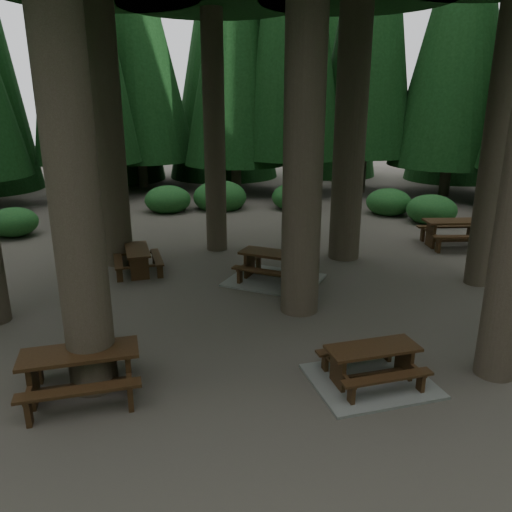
{
  "coord_description": "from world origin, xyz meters",
  "views": [
    {
      "loc": [
        0.0,
        -10.23,
        4.55
      ],
      "look_at": [
        -0.18,
        0.74,
        1.1
      ],
      "focal_mm": 35.0,
      "sensor_mm": 36.0,
      "label": 1
    }
  ],
  "objects_px": {
    "picnic_table_e": "(81,366)",
    "picnic_table_a": "(371,371)",
    "picnic_table_d": "(455,229)",
    "picnic_table_b": "(138,257)",
    "picnic_table_c": "(274,271)"
  },
  "relations": [
    {
      "from": "picnic_table_b",
      "to": "picnic_table_e",
      "type": "height_order",
      "value": "picnic_table_e"
    },
    {
      "from": "picnic_table_c",
      "to": "picnic_table_d",
      "type": "xyz_separation_m",
      "value": [
        5.88,
        3.35,
        0.31
      ]
    },
    {
      "from": "picnic_table_a",
      "to": "picnic_table_c",
      "type": "height_order",
      "value": "picnic_table_c"
    },
    {
      "from": "picnic_table_a",
      "to": "picnic_table_e",
      "type": "bearing_deg",
      "value": 168.84
    },
    {
      "from": "picnic_table_d",
      "to": "picnic_table_e",
      "type": "distance_m",
      "value": 12.55
    },
    {
      "from": "picnic_table_a",
      "to": "picnic_table_d",
      "type": "bearing_deg",
      "value": 45.42
    },
    {
      "from": "picnic_table_a",
      "to": "picnic_table_e",
      "type": "relative_size",
      "value": 1.09
    },
    {
      "from": "picnic_table_c",
      "to": "picnic_table_b",
      "type": "bearing_deg",
      "value": -166.6
    },
    {
      "from": "picnic_table_a",
      "to": "picnic_table_b",
      "type": "bearing_deg",
      "value": 116.89
    },
    {
      "from": "picnic_table_a",
      "to": "picnic_table_c",
      "type": "bearing_deg",
      "value": 90.62
    },
    {
      "from": "picnic_table_a",
      "to": "picnic_table_b",
      "type": "height_order",
      "value": "picnic_table_b"
    },
    {
      "from": "picnic_table_a",
      "to": "picnic_table_e",
      "type": "distance_m",
      "value": 4.72
    },
    {
      "from": "picnic_table_a",
      "to": "picnic_table_b",
      "type": "distance_m",
      "value": 7.62
    },
    {
      "from": "picnic_table_c",
      "to": "picnic_table_d",
      "type": "relative_size",
      "value": 1.37
    },
    {
      "from": "picnic_table_e",
      "to": "picnic_table_a",
      "type": "bearing_deg",
      "value": -10.79
    }
  ]
}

